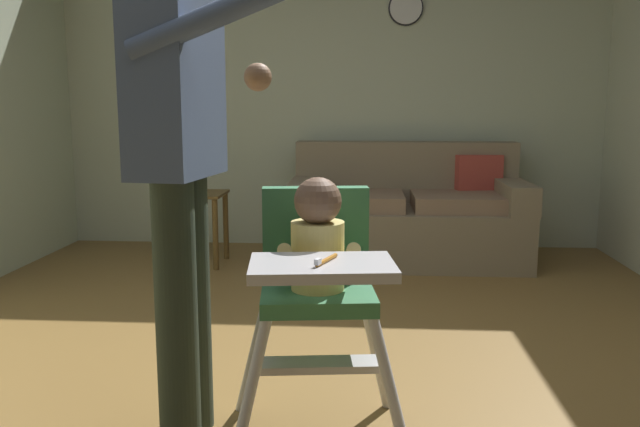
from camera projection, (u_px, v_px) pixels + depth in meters
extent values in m
cube|color=olive|center=(294.00, 399.00, 2.66)|extent=(5.89, 7.17, 0.10)
cube|color=beige|center=(331.00, 76.00, 5.21)|extent=(5.09, 0.06, 2.74)
cube|color=#85755B|center=(407.00, 234.00, 4.79)|extent=(1.68, 0.84, 0.40)
cube|color=#85755B|center=(405.00, 172.00, 5.04)|extent=(1.68, 0.22, 0.46)
cube|color=#85755B|center=(305.00, 193.00, 4.79)|extent=(0.20, 0.84, 0.20)
cube|color=#85755B|center=(513.00, 195.00, 4.69)|extent=(0.20, 0.84, 0.20)
cube|color=#8C6F55|center=(359.00, 201.00, 4.72)|extent=(0.63, 0.60, 0.11)
cube|color=#8C6F55|center=(457.00, 202.00, 4.67)|extent=(0.63, 0.60, 0.11)
cube|color=#B24238|center=(479.00, 178.00, 4.88)|extent=(0.35, 0.16, 0.34)
cylinder|color=silver|center=(247.00, 407.00, 1.94)|extent=(0.15, 0.18, 0.51)
cylinder|color=silver|center=(394.00, 404.00, 1.96)|extent=(0.18, 0.15, 0.51)
cylinder|color=silver|center=(254.00, 352.00, 2.37)|extent=(0.18, 0.15, 0.51)
cylinder|color=silver|center=(375.00, 350.00, 2.39)|extent=(0.15, 0.18, 0.51)
cube|color=#38784E|center=(317.00, 295.00, 2.12)|extent=(0.40, 0.40, 0.05)
cube|color=#38784E|center=(315.00, 232.00, 2.24)|extent=(0.37, 0.11, 0.31)
cube|color=silver|center=(322.00, 267.00, 1.80)|extent=(0.43, 0.30, 0.03)
cube|color=silver|center=(319.00, 365.00, 2.04)|extent=(0.41, 0.15, 0.02)
cylinder|color=#E5D178|center=(318.00, 256.00, 2.08)|extent=(0.19, 0.19, 0.22)
sphere|color=brown|center=(318.00, 201.00, 2.04)|extent=(0.15, 0.15, 0.15)
cylinder|color=#E5D178|center=(285.00, 256.00, 2.03)|extent=(0.06, 0.15, 0.10)
cylinder|color=#E5D178|center=(352.00, 255.00, 2.04)|extent=(0.06, 0.15, 0.10)
cylinder|color=#C67A23|center=(327.00, 260.00, 1.80)|extent=(0.06, 0.13, 0.01)
cube|color=white|center=(318.00, 262.00, 1.75)|extent=(0.02, 0.03, 0.02)
cylinder|color=#2D372B|center=(177.00, 314.00, 2.16)|extent=(0.14, 0.14, 0.90)
cylinder|color=#2D372B|center=(190.00, 304.00, 2.27)|extent=(0.14, 0.14, 0.90)
cube|color=#465573|center=(176.00, 82.00, 2.09)|extent=(0.25, 0.42, 0.61)
cylinder|color=#465573|center=(203.00, 20.00, 1.86)|extent=(0.48, 0.13, 0.23)
sphere|color=#997051|center=(258.00, 77.00, 1.86)|extent=(0.08, 0.08, 0.08)
cylinder|color=#465573|center=(203.00, 84.00, 2.32)|extent=(0.07, 0.07, 0.55)
cube|color=brown|center=(196.00, 194.00, 4.66)|extent=(0.40, 0.40, 0.02)
cylinder|color=brown|center=(167.00, 234.00, 4.55)|extent=(0.04, 0.04, 0.50)
cylinder|color=brown|center=(215.00, 235.00, 4.52)|extent=(0.04, 0.04, 0.50)
cylinder|color=brown|center=(181.00, 225.00, 4.88)|extent=(0.04, 0.04, 0.50)
cylinder|color=brown|center=(226.00, 226.00, 4.86)|extent=(0.04, 0.04, 0.50)
cylinder|color=#D13D33|center=(190.00, 186.00, 4.65)|extent=(0.07, 0.07, 0.10)
cylinder|color=white|center=(406.00, 8.00, 5.03)|extent=(0.25, 0.03, 0.25)
cylinder|color=black|center=(406.00, 8.00, 5.05)|extent=(0.27, 0.02, 0.27)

